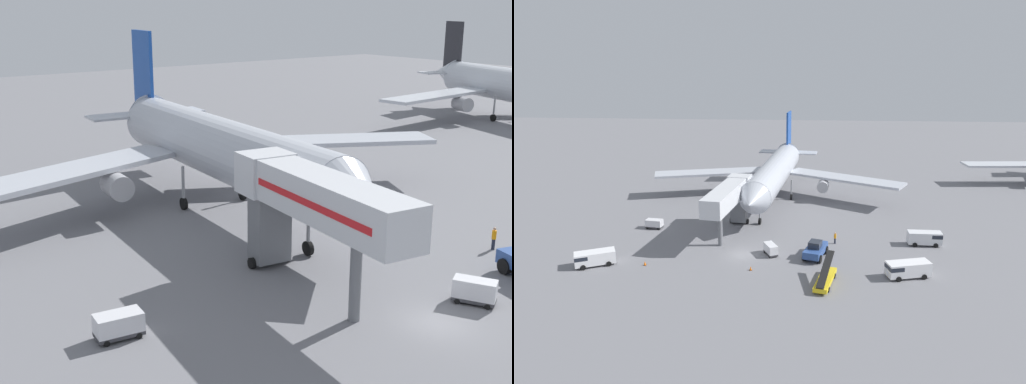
{
  "view_description": "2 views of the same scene",
  "coord_description": "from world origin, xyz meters",
  "views": [
    {
      "loc": [
        -29.91,
        -21.97,
        18.04
      ],
      "look_at": [
        1.83,
        19.68,
        3.22
      ],
      "focal_mm": 47.29,
      "sensor_mm": 36.0,
      "label": 1
    },
    {
      "loc": [
        8.67,
        -60.83,
        26.5
      ],
      "look_at": [
        2.85,
        15.62,
        4.78
      ],
      "focal_mm": 33.26,
      "sensor_mm": 36.0,
      "label": 2
    }
  ],
  "objects": [
    {
      "name": "ground_plane",
      "position": [
        0.0,
        0.0,
        0.0
      ],
      "size": [
        300.0,
        300.0,
        0.0
      ],
      "primitive_type": "plane",
      "color": "slate"
    },
    {
      "name": "jet_bridge",
      "position": [
        -2.76,
        8.19,
        6.06
      ],
      "size": [
        5.5,
        16.42,
        8.06
      ],
      "color": "silver",
      "rests_on": "ground"
    },
    {
      "name": "baggage_cart_mid_right",
      "position": [
        4.1,
        0.36,
        0.87
      ],
      "size": [
        2.25,
        2.86,
        1.57
      ],
      "color": "#38383D",
      "rests_on": "ground"
    },
    {
      "name": "ground_crew_worker_foreground",
      "position": [
        13.3,
        5.19,
        0.94
      ],
      "size": [
        0.44,
        0.44,
        1.77
      ],
      "color": "#1E2333",
      "rests_on": "ground"
    },
    {
      "name": "baggage_cart_far_right",
      "position": [
        -15.43,
        9.61,
        0.82
      ],
      "size": [
        2.8,
        1.73,
        1.47
      ],
      "color": "#38383D",
      "rests_on": "ground"
    },
    {
      "name": "airplane_at_gate",
      "position": [
        3.01,
        27.15,
        5.56
      ],
      "size": [
        48.73,
        43.85,
        15.13
      ],
      "color": "#B7BCC6",
      "rests_on": "ground"
    }
  ]
}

